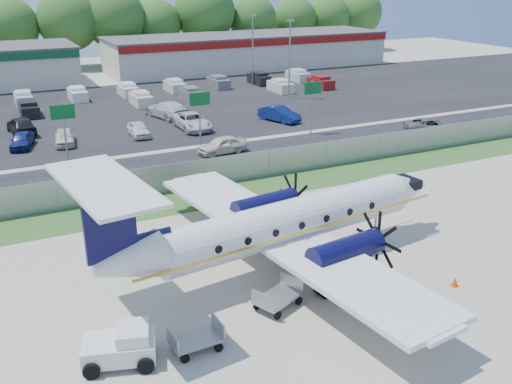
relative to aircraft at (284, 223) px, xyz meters
name	(u,v)px	position (x,y,z in m)	size (l,w,h in m)	color
ground	(308,273)	(0.80, -1.17, -2.46)	(170.00, 170.00, 0.00)	#B0A795
grass_verge	(217,195)	(0.80, 10.83, -2.46)	(170.00, 4.00, 0.02)	#2D561E
access_road	(183,166)	(0.80, 17.83, -2.45)	(170.00, 8.00, 0.02)	black
parking_lot	(119,111)	(0.80, 38.83, -2.45)	(170.00, 32.00, 0.02)	black
perimeter_fence	(206,173)	(0.80, 12.83, -1.46)	(120.00, 0.06, 1.99)	gray
building_east	(249,51)	(26.80, 60.81, 0.17)	(44.40, 12.40, 5.24)	beige
sign_left	(64,121)	(-7.20, 21.74, 1.15)	(1.80, 0.26, 5.00)	gray
sign_mid	(200,107)	(3.80, 21.74, 1.15)	(1.80, 0.26, 5.00)	gray
sign_right	(312,95)	(14.80, 21.74, 1.15)	(1.80, 0.26, 5.00)	gray
light_pole_ne	(290,54)	(20.80, 36.83, 2.77)	(0.90, 0.35, 9.09)	gray
light_pole_se	(253,45)	(20.80, 46.83, 2.77)	(0.90, 0.35, 9.09)	gray
tree_line	(69,68)	(0.80, 72.83, -2.46)	(112.00, 6.00, 14.00)	#2C5D1B
aircraft	(284,223)	(0.00, 0.00, 0.00)	(20.81, 20.46, 6.38)	silver
pushback_tug	(123,345)	(-9.18, -3.97, -1.76)	(3.09, 2.62, 1.48)	silver
baggage_cart_near	(196,339)	(-6.40, -4.52, -1.96)	(2.10, 1.33, 1.07)	gray
baggage_cart_far	(278,297)	(-2.03, -3.21, -1.93)	(2.52, 2.07, 1.14)	gray
cone_nose	(455,282)	(6.47, -5.31, -2.23)	(0.34, 0.34, 0.49)	#E53F07
cone_starboard_wing	(301,222)	(3.33, 3.97, -2.20)	(0.39, 0.39, 0.56)	#E53F07
road_car_mid	(222,153)	(4.86, 19.61, -2.46)	(1.69, 4.20, 1.43)	beige
road_car_east	(431,133)	(25.08, 16.90, -2.46)	(2.36, 5.12, 1.42)	#595B5E
parked_car_a	(23,148)	(-9.97, 28.66, -2.46)	(1.60, 3.97, 1.35)	navy
parked_car_b	(65,145)	(-6.52, 28.06, -2.46)	(1.64, 4.07, 1.39)	beige
parked_car_c	(139,136)	(0.02, 27.89, -2.46)	(1.56, 3.88, 1.32)	silver
parked_car_d	(192,129)	(5.35, 28.16, -2.46)	(2.59, 5.62, 1.56)	silver
parked_car_e	(279,121)	(14.37, 27.27, -2.46)	(1.62, 4.65, 1.53)	navy
parked_car_f	(23,134)	(-9.58, 33.44, -2.46)	(2.01, 4.98, 1.70)	black
parked_car_g	(168,118)	(4.64, 33.69, -2.46)	(2.41, 5.94, 1.72)	silver
far_parking_rows	(109,103)	(0.80, 43.83, -2.46)	(56.00, 10.00, 1.60)	gray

